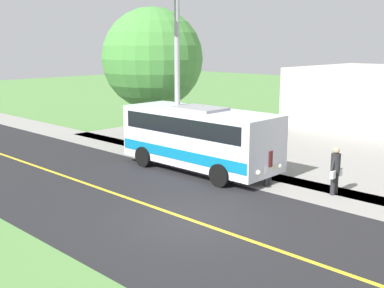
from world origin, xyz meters
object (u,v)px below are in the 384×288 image
at_px(shuttle_bus_front, 199,136).
at_px(street_light_pole, 175,69).
at_px(tree_curbside, 152,59).
at_px(pedestrian_waiting, 268,164).
at_px(pedestrian_with_bags, 335,169).

height_order(shuttle_bus_front, street_light_pole, street_light_pole).
xyz_separation_m(shuttle_bus_front, tree_curbside, (-2.85, -6.10, 3.04)).
height_order(pedestrian_waiting, street_light_pole, street_light_pole).
relative_size(pedestrian_waiting, tree_curbside, 0.22).
height_order(pedestrian_with_bags, street_light_pole, street_light_pole).
xyz_separation_m(shuttle_bus_front, street_light_pole, (-0.32, -1.77, 2.73)).
relative_size(pedestrian_waiting, street_light_pole, 0.21).
distance_m(shuttle_bus_front, tree_curbside, 7.39).
bearing_deg(shuttle_bus_front, street_light_pole, -100.19).
bearing_deg(pedestrian_with_bags, tree_curbside, -99.25).
xyz_separation_m(pedestrian_with_bags, tree_curbside, (-1.94, -11.92, 3.61)).
relative_size(street_light_pole, tree_curbside, 1.05).
distance_m(pedestrian_waiting, street_light_pole, 6.24).
distance_m(pedestrian_with_bags, street_light_pole, 8.30).
relative_size(pedestrian_with_bags, tree_curbside, 0.24).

